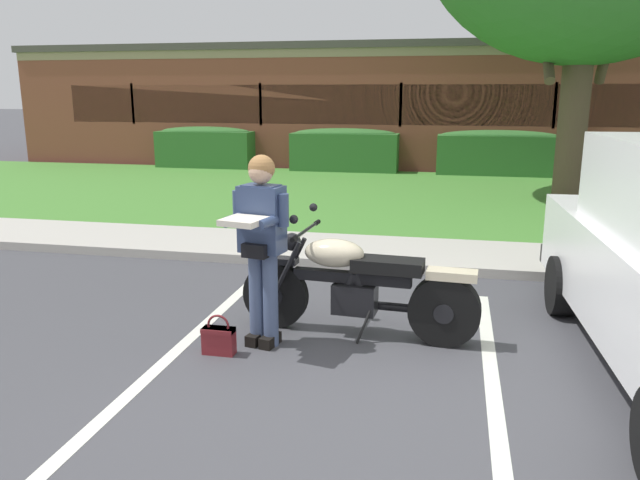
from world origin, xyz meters
The scene contains 13 objects.
ground_plane centered at (0.00, 0.00, 0.00)m, with size 140.00×140.00×0.00m, color #424247.
curb_strip centered at (0.00, 3.23, 0.06)m, with size 60.00×0.20×0.12m, color #B7B2A8.
concrete_walk centered at (0.00, 4.08, 0.04)m, with size 60.00×1.50×0.08m, color #B7B2A8.
grass_lawn centered at (0.00, 8.89, 0.03)m, with size 60.00×8.13×0.06m, color #478433.
stall_stripe_0 centered at (-1.45, 0.20, 0.00)m, with size 0.12×4.40×0.01m, color silver.
stall_stripe_1 centered at (1.23, 0.20, 0.00)m, with size 0.12×4.40×0.01m, color silver.
motorcycle centered at (0.13, 1.00, 0.48)m, with size 2.24×0.82×1.18m.
rider_person centered at (-0.75, 0.61, 1.01)m, with size 0.53×0.63×1.70m.
handbag centered at (-1.06, 0.33, 0.14)m, with size 0.28×0.13×0.36m.
hedge_left centered at (-6.27, 12.84, 0.65)m, with size 2.85×0.90×1.24m.
hedge_center_left centered at (-2.12, 12.84, 0.65)m, with size 2.99×0.90×1.24m.
hedge_center_right centered at (2.03, 12.84, 0.65)m, with size 3.18×0.90×1.24m.
brick_building centered at (-0.62, 18.82, 1.81)m, with size 24.02×11.46×3.61m.
Camera 1 is at (0.84, -4.37, 2.22)m, focal length 34.69 mm.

